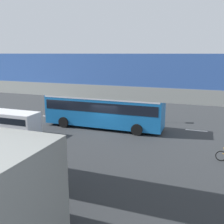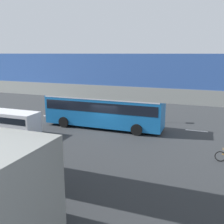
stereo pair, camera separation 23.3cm
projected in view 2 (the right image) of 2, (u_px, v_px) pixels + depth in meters
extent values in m
plane|color=#2D3033|center=(106.00, 131.00, 23.87)|extent=(80.00, 80.00, 0.00)
cube|color=#196BB7|center=(103.00, 110.00, 24.54)|extent=(11.50, 2.55, 2.86)
cube|color=black|center=(103.00, 105.00, 24.42)|extent=(11.04, 2.59, 0.90)
cube|color=white|center=(103.00, 97.00, 24.24)|extent=(11.27, 2.58, 0.20)
cube|color=black|center=(52.00, 103.00, 26.42)|extent=(0.04, 2.24, 1.20)
cylinder|color=black|center=(64.00, 122.00, 24.90)|extent=(1.04, 0.30, 1.04)
cylinder|color=black|center=(76.00, 116.00, 27.22)|extent=(1.04, 0.30, 1.04)
cylinder|color=black|center=(137.00, 130.00, 22.39)|extent=(1.04, 0.30, 1.04)
cylinder|color=black|center=(143.00, 123.00, 24.72)|extent=(1.04, 0.30, 1.04)
cube|color=silver|center=(12.00, 122.00, 22.68)|extent=(4.80, 1.95, 1.86)
cube|color=black|center=(12.00, 118.00, 22.60)|extent=(4.42, 1.98, 0.56)
cylinder|color=black|center=(7.00, 126.00, 24.29)|extent=(0.68, 0.22, 0.68)
cylinder|color=black|center=(20.00, 135.00, 21.43)|extent=(0.68, 0.22, 0.68)
cylinder|color=black|center=(35.00, 129.00, 23.21)|extent=(0.68, 0.22, 0.68)
torus|color=black|center=(220.00, 156.00, 17.02)|extent=(0.72, 0.06, 0.72)
cylinder|color=orange|center=(223.00, 149.00, 16.85)|extent=(0.02, 0.44, 0.02)
cylinder|color=slate|center=(156.00, 109.00, 26.61)|extent=(0.08, 0.08, 2.80)
cube|color=blue|center=(157.00, 99.00, 26.36)|extent=(0.04, 0.60, 0.60)
cube|color=silver|center=(196.00, 131.00, 23.85)|extent=(2.00, 0.20, 0.01)
cube|color=silver|center=(154.00, 127.00, 25.21)|extent=(2.00, 0.20, 0.01)
cube|color=silver|center=(116.00, 123.00, 26.57)|extent=(2.00, 0.20, 0.01)
cube|color=silver|center=(82.00, 119.00, 27.93)|extent=(2.00, 0.20, 0.01)
cube|color=silver|center=(51.00, 116.00, 29.28)|extent=(2.00, 0.20, 0.01)
cube|color=gray|center=(14.00, 83.00, 12.01)|extent=(31.15, 2.60, 0.50)
cube|color=#3359A5|center=(30.00, 65.00, 12.97)|extent=(31.15, 0.08, 1.10)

